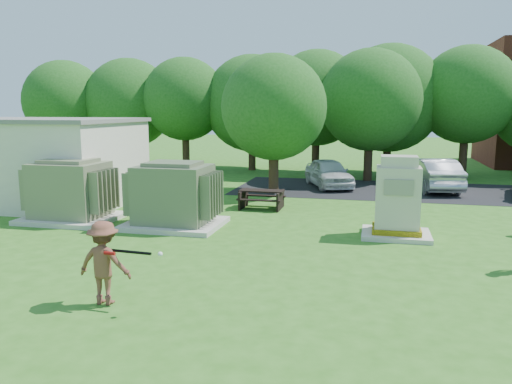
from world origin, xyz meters
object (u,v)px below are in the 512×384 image
(batter, at_px, (104,263))
(car_white, at_px, (329,173))
(car_silver_a, at_px, (433,174))
(picnic_table, at_px, (262,197))
(transformer_left, at_px, (71,192))
(transformer_right, at_px, (174,196))
(generator_cabinet, at_px, (397,202))

(batter, height_order, car_white, batter)
(car_white, xyz_separation_m, car_silver_a, (4.76, 0.14, 0.06))
(batter, bearing_deg, picnic_table, -95.43)
(picnic_table, relative_size, car_white, 0.41)
(transformer_left, distance_m, car_white, 12.16)
(transformer_left, height_order, batter, transformer_left)
(picnic_table, bearing_deg, car_white, 71.86)
(transformer_left, height_order, car_silver_a, transformer_left)
(transformer_right, height_order, car_white, transformer_right)
(generator_cabinet, xyz_separation_m, car_silver_a, (1.93, 9.24, -0.30))
(transformer_left, bearing_deg, car_silver_a, 37.39)
(transformer_left, bearing_deg, batter, -52.06)
(transformer_left, bearing_deg, transformer_right, 0.00)
(car_silver_a, bearing_deg, generator_cabinet, 67.30)
(generator_cabinet, height_order, picnic_table, generator_cabinet)
(car_silver_a, bearing_deg, transformer_right, 36.49)
(transformer_right, height_order, picnic_table, transformer_right)
(transformer_left, height_order, picnic_table, transformer_left)
(transformer_left, bearing_deg, car_white, 50.63)
(transformer_right, relative_size, car_white, 0.75)
(car_silver_a, bearing_deg, car_white, -9.24)
(picnic_table, height_order, batter, batter)
(generator_cabinet, relative_size, picnic_table, 1.44)
(car_silver_a, bearing_deg, picnic_table, 31.28)
(transformer_right, bearing_deg, batter, -79.11)
(picnic_table, height_order, car_silver_a, car_silver_a)
(generator_cabinet, relative_size, car_white, 0.60)
(transformer_right, height_order, car_silver_a, transformer_right)
(generator_cabinet, relative_size, batter, 1.47)
(generator_cabinet, height_order, car_silver_a, generator_cabinet)
(transformer_right, relative_size, car_silver_a, 0.67)
(picnic_table, relative_size, car_silver_a, 0.37)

